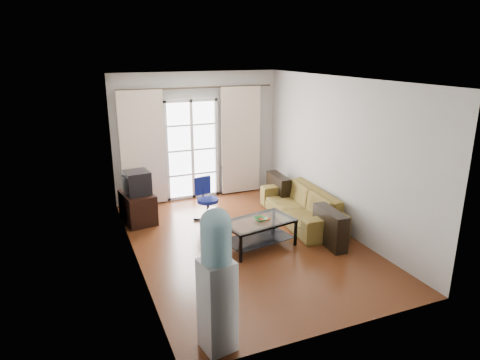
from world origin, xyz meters
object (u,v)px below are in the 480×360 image
at_px(sofa, 301,206).
at_px(tv_stand, 138,208).
at_px(coffee_table, 258,230).
at_px(water_cooler, 217,278).
at_px(crt_tv, 136,182).
at_px(task_chair, 207,208).

distance_m(sofa, tv_stand, 3.07).
bearing_deg(sofa, coffee_table, -56.09).
xyz_separation_m(sofa, water_cooler, (-2.66, -2.80, 0.54)).
distance_m(tv_stand, water_cooler, 3.99).
bearing_deg(crt_tv, sofa, -27.84).
distance_m(sofa, water_cooler, 3.90).
height_order(sofa, tv_stand, sofa).
relative_size(coffee_table, tv_stand, 1.61).
distance_m(coffee_table, crt_tv, 2.51).
height_order(sofa, water_cooler, water_cooler).
xyz_separation_m(tv_stand, water_cooler, (0.19, -3.95, 0.57)).
height_order(tv_stand, water_cooler, water_cooler).
height_order(coffee_table, crt_tv, crt_tv).
bearing_deg(task_chair, water_cooler, -118.54).
distance_m(sofa, task_chair, 1.78).
bearing_deg(coffee_table, tv_stand, 131.81).
bearing_deg(tv_stand, sofa, -30.14).
relative_size(crt_tv, task_chair, 0.61).
distance_m(sofa, coffee_table, 1.39).
height_order(sofa, task_chair, task_chair).
relative_size(coffee_table, task_chair, 1.50).
height_order(crt_tv, task_chair, crt_tv).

